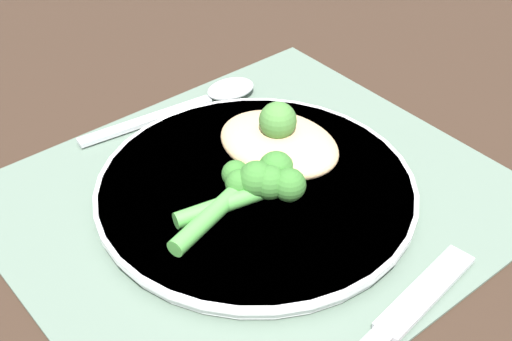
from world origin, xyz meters
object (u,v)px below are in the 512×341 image
object	(u,v)px
broccoli_stalk_front	(239,188)
knife	(394,323)
chicken_fillet	(279,144)
spoon	(211,96)
broccoli_stalk_right	(270,182)
plate	(256,191)

from	to	relation	value
broccoli_stalk_front	knife	distance (m)	0.15
chicken_fillet	spoon	bearing A→B (deg)	-99.24
chicken_fillet	broccoli_stalk_right	distance (m)	0.05
knife	chicken_fillet	bearing A→B (deg)	156.16
chicken_fillet	spoon	world-z (taller)	chicken_fillet
plate	broccoli_stalk_front	world-z (taller)	broccoli_stalk_front
plate	spoon	world-z (taller)	plate
knife	spoon	xyz separation A→B (m)	(-0.07, -0.29, 0.00)
chicken_fillet	broccoli_stalk_front	size ratio (longest dim) A/B	1.14
broccoli_stalk_right	knife	bearing A→B (deg)	6.44
broccoli_stalk_front	knife	xyz separation A→B (m)	(-0.01, 0.15, -0.02)
plate	chicken_fillet	distance (m)	0.05
plate	broccoli_stalk_right	xyz separation A→B (m)	(-0.00, 0.02, 0.02)
spoon	chicken_fillet	bearing A→B (deg)	-2.41
broccoli_stalk_right	knife	distance (m)	0.14
plate	knife	world-z (taller)	plate
chicken_fillet	knife	xyz separation A→B (m)	(0.05, 0.17, -0.02)
broccoli_stalk_right	chicken_fillet	bearing A→B (deg)	142.40
broccoli_stalk_front	broccoli_stalk_right	bearing A→B (deg)	48.49
plate	chicken_fillet	size ratio (longest dim) A/B	2.14
plate	spoon	size ratio (longest dim) A/B	1.40
plate	spoon	distance (m)	0.15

